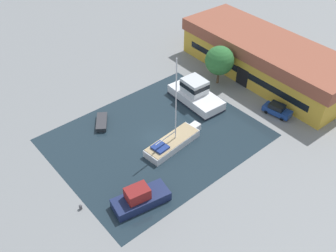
% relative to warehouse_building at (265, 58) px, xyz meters
% --- Properties ---
extents(ground_plane, '(440.00, 440.00, 0.00)m').
position_rel_warehouse_building_xyz_m(ground_plane, '(0.98, -24.40, -3.27)').
color(ground_plane, gray).
extents(water_canal, '(21.98, 27.36, 0.01)m').
position_rel_warehouse_building_xyz_m(water_canal, '(0.98, -24.40, -3.26)').
color(water_canal, '#1E2D38').
rests_on(water_canal, ground).
extents(warehouse_building, '(31.19, 12.31, 6.45)m').
position_rel_warehouse_building_xyz_m(warehouse_building, '(0.00, 0.00, 0.00)').
color(warehouse_building, gold).
rests_on(warehouse_building, ground).
extents(quay_tree_near_building, '(4.72, 4.72, 6.59)m').
position_rel_warehouse_building_xyz_m(quay_tree_near_building, '(-3.25, -7.84, 0.95)').
color(quay_tree_near_building, brown).
rests_on(quay_tree_near_building, ground).
extents(parked_car, '(4.42, 2.44, 1.76)m').
position_rel_warehouse_building_xyz_m(parked_car, '(8.49, -7.39, -2.40)').
color(parked_car, navy).
rests_on(parked_car, ground).
extents(sailboat_moored, '(3.46, 9.63, 13.25)m').
position_rel_warehouse_building_xyz_m(sailboat_moored, '(3.66, -23.73, -2.59)').
color(sailboat_moored, silver).
rests_on(sailboat_moored, water_canal).
extents(motor_cruiser, '(9.48, 4.77, 3.76)m').
position_rel_warehouse_building_xyz_m(motor_cruiser, '(-1.85, -14.34, -1.92)').
color(motor_cruiser, white).
rests_on(motor_cruiser, water_canal).
extents(small_dinghy, '(4.02, 3.47, 0.71)m').
position_rel_warehouse_building_xyz_m(small_dinghy, '(-6.49, -28.59, -2.90)').
color(small_dinghy, '#23282D').
rests_on(small_dinghy, water_canal).
extents(cabin_boat, '(3.86, 6.98, 2.62)m').
position_rel_warehouse_building_xyz_m(cabin_boat, '(8.67, -33.08, -2.34)').
color(cabin_boat, '#19234C').
rests_on(cabin_boat, water_canal).
extents(mooring_bollard, '(0.38, 0.38, 0.66)m').
position_rel_warehouse_building_xyz_m(mooring_bollard, '(4.89, -38.72, -2.93)').
color(mooring_bollard, '#47474C').
rests_on(mooring_bollard, ground).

